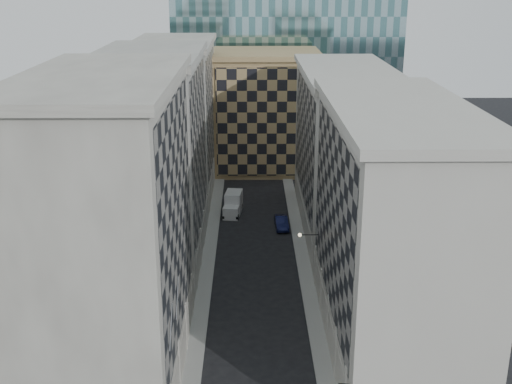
{
  "coord_description": "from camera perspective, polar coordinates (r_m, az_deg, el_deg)",
  "views": [
    {
      "loc": [
        -0.68,
        -33.29,
        30.08
      ],
      "look_at": [
        -0.16,
        13.17,
        14.28
      ],
      "focal_mm": 45.0,
      "sensor_mm": 36.0,
      "label": 1
    }
  ],
  "objects": [
    {
      "name": "dark_car",
      "position": [
        80.16,
        2.28,
        -2.73
      ],
      "size": [
        1.75,
        4.43,
        1.44
      ],
      "primitive_type": "imported",
      "rotation": [
        0.0,
        0.0,
        0.05
      ],
      "color": "#10153D",
      "rests_on": "ground"
    },
    {
      "name": "bldg_right_b",
      "position": [
        78.82,
        7.85,
        3.72
      ],
      "size": [
        10.8,
        28.8,
        19.7
      ],
      "color": "#B5B2A6",
      "rests_on": "ground"
    },
    {
      "name": "bldg_left_b",
      "position": [
        69.64,
        -9.05,
        2.92
      ],
      "size": [
        10.8,
        22.8,
        22.7
      ],
      "color": "gray",
      "rests_on": "ground"
    },
    {
      "name": "sidewalk_east",
      "position": [
        70.29,
        4.29,
        -6.55
      ],
      "size": [
        1.5,
        100.0,
        0.15
      ],
      "primitive_type": "cube",
      "color": "gray",
      "rests_on": "ground"
    },
    {
      "name": "bldg_left_c",
      "position": [
        90.94,
        -7.11,
        6.41
      ],
      "size": [
        10.8,
        22.8,
        21.7
      ],
      "color": "gray",
      "rests_on": "ground"
    },
    {
      "name": "tan_block",
      "position": [
        103.31,
        0.87,
        7.25
      ],
      "size": [
        16.8,
        14.8,
        18.8
      ],
      "color": "tan",
      "rests_on": "ground"
    },
    {
      "name": "bldg_right_a",
      "position": [
        53.44,
        11.92,
        -3.35
      ],
      "size": [
        10.8,
        26.8,
        20.7
      ],
      "color": "#B5B2A6",
      "rests_on": "ground"
    },
    {
      "name": "bracket_lamp",
      "position": [
        62.27,
        4.08,
        -3.82
      ],
      "size": [
        1.98,
        0.36,
        0.36
      ],
      "color": "black",
      "rests_on": "ground"
    },
    {
      "name": "sidewalk_west",
      "position": [
        70.19,
        -4.34,
        -6.59
      ],
      "size": [
        1.5,
        100.0,
        0.15
      ],
      "primitive_type": "cube",
      "color": "gray",
      "rests_on": "ground"
    },
    {
      "name": "bldg_left_a",
      "position": [
        48.98,
        -12.64,
        -3.59
      ],
      "size": [
        10.8,
        22.8,
        23.7
      ],
      "color": "gray",
      "rests_on": "ground"
    },
    {
      "name": "box_truck",
      "position": [
        84.8,
        -2.06,
        -1.14
      ],
      "size": [
        2.64,
        5.27,
        2.78
      ],
      "rotation": [
        0.0,
        0.0,
        -0.12
      ],
      "color": "silver",
      "rests_on": "ground"
    },
    {
      "name": "flagpoles_left",
      "position": [
        45.37,
        -7.28,
        -10.51
      ],
      "size": [
        0.1,
        6.33,
        2.33
      ],
      "color": "gray",
      "rests_on": "ground"
    }
  ]
}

